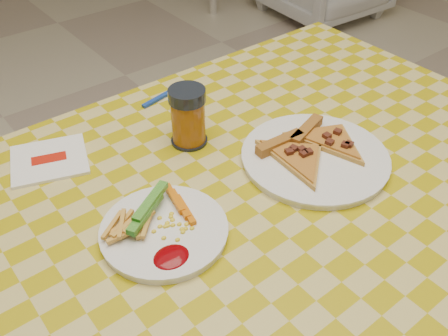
{
  "coord_description": "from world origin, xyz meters",
  "views": [
    {
      "loc": [
        -0.4,
        -0.46,
        1.33
      ],
      "look_at": [
        0.01,
        0.07,
        0.78
      ],
      "focal_mm": 40.0,
      "sensor_mm": 36.0,
      "label": 1
    }
  ],
  "objects_px": {
    "plate_right": "(315,158)",
    "drink_glass": "(188,117)",
    "plate_left": "(164,232)",
    "table": "(244,232)"
  },
  "relations": [
    {
      "from": "table",
      "to": "plate_left",
      "type": "height_order",
      "value": "plate_left"
    },
    {
      "from": "plate_left",
      "to": "table",
      "type": "bearing_deg",
      "value": -8.07
    },
    {
      "from": "plate_left",
      "to": "plate_right",
      "type": "distance_m",
      "value": 0.32
    },
    {
      "from": "table",
      "to": "plate_right",
      "type": "distance_m",
      "value": 0.19
    },
    {
      "from": "table",
      "to": "plate_left",
      "type": "xyz_separation_m",
      "value": [
        -0.15,
        0.02,
        0.08
      ]
    },
    {
      "from": "plate_left",
      "to": "drink_glass",
      "type": "distance_m",
      "value": 0.25
    },
    {
      "from": "plate_left",
      "to": "drink_glass",
      "type": "bearing_deg",
      "value": 45.91
    },
    {
      "from": "plate_left",
      "to": "drink_glass",
      "type": "relative_size",
      "value": 1.71
    },
    {
      "from": "table",
      "to": "plate_left",
      "type": "distance_m",
      "value": 0.17
    },
    {
      "from": "plate_right",
      "to": "drink_glass",
      "type": "relative_size",
      "value": 2.31
    }
  ]
}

